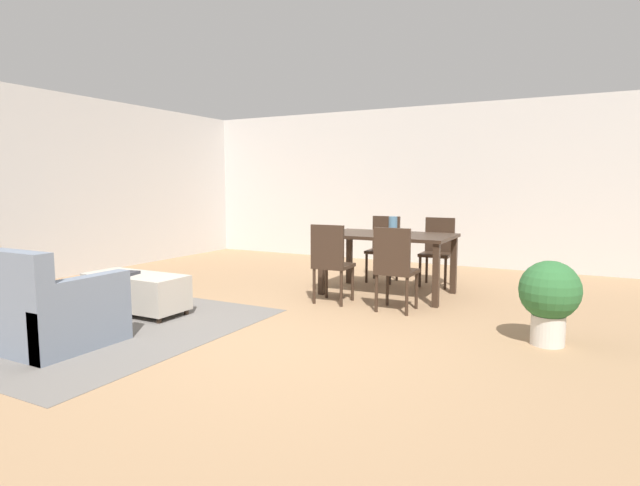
% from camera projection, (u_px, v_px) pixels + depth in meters
% --- Properties ---
extents(ground_plane, '(10.80, 10.80, 0.00)m').
position_uv_depth(ground_plane, '(276.00, 339.00, 4.57)').
color(ground_plane, '#9E7A56').
extents(wall_back, '(9.00, 0.12, 2.70)m').
position_uv_depth(wall_back, '(433.00, 186.00, 8.81)').
color(wall_back, beige).
rests_on(wall_back, ground_plane).
extents(wall_left, '(0.12, 11.00, 2.70)m').
position_uv_depth(wall_left, '(16.00, 186.00, 6.95)').
color(wall_left, beige).
rests_on(wall_left, ground_plane).
extents(area_rug, '(3.00, 2.80, 0.01)m').
position_uv_depth(area_rug, '(83.00, 323.00, 5.07)').
color(area_rug, slate).
rests_on(area_rug, ground_plane).
extents(couch, '(1.91, 0.87, 0.86)m').
position_uv_depth(couch, '(13.00, 306.00, 4.58)').
color(couch, slate).
rests_on(couch, ground_plane).
extents(ottoman_table, '(1.14, 0.49, 0.42)m').
position_uv_depth(ottoman_table, '(136.00, 291.00, 5.47)').
color(ottoman_table, '#B7AD9E').
rests_on(ottoman_table, ground_plane).
extents(dining_table, '(1.56, 0.95, 0.76)m').
position_uv_depth(dining_table, '(388.00, 241.00, 6.38)').
color(dining_table, '#332319').
rests_on(dining_table, ground_plane).
extents(dining_chair_near_left, '(0.42, 0.42, 0.92)m').
position_uv_depth(dining_chair_near_left, '(331.00, 259.00, 5.87)').
color(dining_chair_near_left, '#332319').
rests_on(dining_chair_near_left, ground_plane).
extents(dining_chair_near_right, '(0.40, 0.40, 0.92)m').
position_uv_depth(dining_chair_near_right, '(395.00, 265.00, 5.48)').
color(dining_chair_near_right, '#332319').
rests_on(dining_chair_near_right, ground_plane).
extents(dining_chair_far_left, '(0.42, 0.42, 0.92)m').
position_uv_depth(dining_chair_far_left, '(384.00, 245.00, 7.29)').
color(dining_chair_far_left, '#332319').
rests_on(dining_chair_far_left, ground_plane).
extents(dining_chair_far_right, '(0.41, 0.41, 0.92)m').
position_uv_depth(dining_chair_far_right, '(438.00, 247.00, 6.97)').
color(dining_chair_far_right, '#332319').
rests_on(dining_chair_far_right, ground_plane).
extents(vase_centerpiece, '(0.11, 0.11, 0.22)m').
position_uv_depth(vase_centerpiece, '(393.00, 225.00, 6.33)').
color(vase_centerpiece, slate).
rests_on(vase_centerpiece, dining_table).
extents(book_on_ottoman, '(0.29, 0.25, 0.03)m').
position_uv_depth(book_on_ottoman, '(124.00, 273.00, 5.43)').
color(book_on_ottoman, '#333338').
rests_on(book_on_ottoman, ottoman_table).
extents(potted_plant, '(0.51, 0.51, 0.73)m').
position_uv_depth(potted_plant, '(550.00, 296.00, 4.36)').
color(potted_plant, beige).
rests_on(potted_plant, ground_plane).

